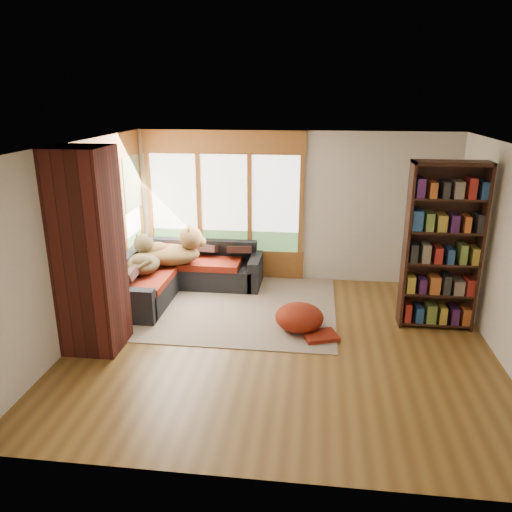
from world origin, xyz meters
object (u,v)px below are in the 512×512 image
(sectional_sofa, at_px, (173,273))
(pouf, at_px, (299,316))
(brick_chimney, at_px, (89,252))
(area_rug, at_px, (219,305))
(dog_brindle, at_px, (143,253))
(bookshelf, at_px, (442,247))
(dog_tan, at_px, (175,245))

(sectional_sofa, xyz_separation_m, pouf, (2.18, -1.25, -0.10))
(brick_chimney, bearing_deg, pouf, 16.81)
(area_rug, height_order, pouf, pouf)
(dog_brindle, bearing_deg, brick_chimney, 161.30)
(area_rug, distance_m, pouf, 1.47)
(area_rug, xyz_separation_m, bookshelf, (3.20, -0.33, 1.17))
(bookshelf, distance_m, dog_tan, 4.12)
(pouf, xyz_separation_m, dog_brindle, (-2.53, 0.86, 0.57))
(sectional_sofa, bearing_deg, brick_chimney, -102.63)
(bookshelf, relative_size, pouf, 3.43)
(area_rug, distance_m, dog_tan, 1.26)
(bookshelf, distance_m, pouf, 2.18)
(brick_chimney, height_order, sectional_sofa, brick_chimney)
(bookshelf, bearing_deg, area_rug, 174.11)
(sectional_sofa, relative_size, pouf, 3.21)
(brick_chimney, distance_m, pouf, 2.96)
(pouf, height_order, dog_tan, dog_tan)
(brick_chimney, bearing_deg, dog_brindle, 86.71)
(dog_tan, xyz_separation_m, dog_brindle, (-0.43, -0.35, -0.04))
(sectional_sofa, xyz_separation_m, dog_tan, (0.08, -0.05, 0.51))
(pouf, distance_m, dog_brindle, 2.73)
(area_rug, bearing_deg, dog_brindle, 172.65)
(area_rug, height_order, bookshelf, bookshelf)
(sectional_sofa, relative_size, dog_brindle, 2.34)
(sectional_sofa, distance_m, area_rug, 1.10)
(brick_chimney, relative_size, area_rug, 0.72)
(sectional_sofa, height_order, pouf, sectional_sofa)
(dog_tan, bearing_deg, sectional_sofa, 135.78)
(sectional_sofa, distance_m, pouf, 2.52)
(dog_tan, bearing_deg, bookshelf, -25.04)
(area_rug, xyz_separation_m, dog_brindle, (-1.25, 0.16, 0.76))
(dog_brindle, bearing_deg, bookshelf, -111.71)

